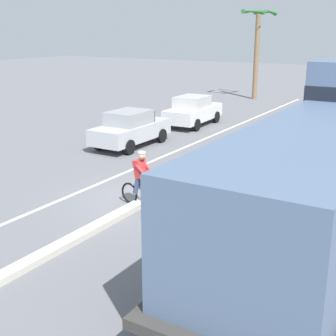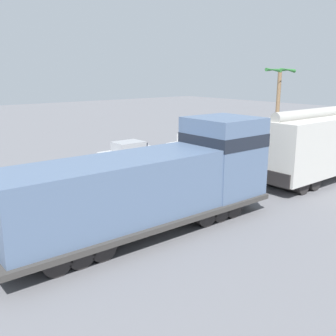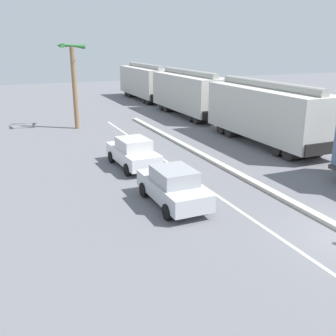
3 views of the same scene
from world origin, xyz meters
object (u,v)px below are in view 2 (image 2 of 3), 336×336
Objects in this scene: locomotive at (160,185)px; cyclist at (80,185)px; parked_car_white at (194,144)px; parked_car_silver at (130,153)px; palm_tree_near at (279,88)px; hopper_car_lead at (325,143)px.

locomotive is 6.77× the size of cyclist.
parked_car_silver is at bearing -91.40° from parked_car_white.
locomotive reaches higher than parked_car_silver.
palm_tree_near is at bearing 115.49° from locomotive.
hopper_car_lead is 6.18× the size of cyclist.
hopper_car_lead is 9.89m from parked_car_white.
parked_car_silver is at bearing 152.49° from locomotive.
parked_car_silver is 0.99× the size of parked_car_white.
locomotive is 1.10× the size of hopper_car_lead.
hopper_car_lead is 14.77m from palm_tree_near.
cyclist reaches higher than parked_car_white.
parked_car_white is at bearing -171.97° from hopper_car_lead.
palm_tree_near is at bearing 92.39° from parked_car_silver.
parked_car_silver and parked_car_white have the same top height.
palm_tree_near is (-5.44, 23.08, 3.82)m from cyclist.
hopper_car_lead is 2.48× the size of parked_car_white.
cyclist is at bearing -111.38° from hopper_car_lead.
parked_car_silver is 2.46× the size of cyclist.
parked_car_white is at bearing 111.44° from cyclist.
hopper_car_lead is 1.62× the size of palm_tree_near.
cyclist is (4.73, -6.05, 0.00)m from parked_car_silver.
parked_car_white is at bearing -85.73° from palm_tree_near.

